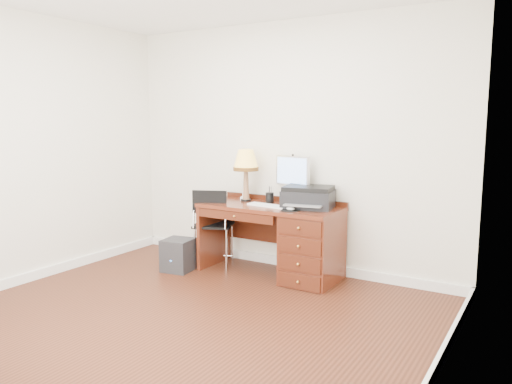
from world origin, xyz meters
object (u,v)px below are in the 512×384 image
Objects in this scene: monitor at (292,174)px; phone at (245,195)px; desk at (297,240)px; printer at (308,197)px; equipment_box at (178,255)px; leg_lamp at (246,163)px; chair at (210,220)px.

phone is (-0.55, -0.08, -0.27)m from monitor.
desk is 0.46m from printer.
phone is (-0.74, 0.14, 0.39)m from desk.
monitor is at bearing -9.29° from phone.
phone is 0.51× the size of equipment_box.
printer is at bearing -22.22° from phone.
leg_lamp is at bearing 34.17° from equipment_box.
printer is at bearing 43.00° from desk.
desk is 0.85m from phone.
equipment_box is at bearing -161.21° from desk.
printer is 0.82m from phone.
leg_lamp is at bearing 7.03° from chair.
monitor is at bearing -1.85° from chair.
chair is (-0.30, -0.25, -0.27)m from phone.
monitor is 0.58× the size of chair.
printer is 0.83m from leg_lamp.
monitor is 1.06m from chair.
printer is 0.64× the size of chair.
desk is 2.93× the size of monitor.
equipment_box is (-1.24, -0.42, -0.24)m from desk.
desk is at bearing -36.29° from monitor.
phone is at bearing 17.12° from chair.
phone is 0.99m from equipment_box.
equipment_box is (-0.51, -0.57, -0.63)m from phone.
printer reaches higher than phone.
leg_lamp is 1.62× the size of equipment_box.
printer is at bearing -1.30° from leg_lamp.
chair is 2.52× the size of equipment_box.
monitor is 0.90× the size of printer.
phone is at bearing 168.92° from desk.
leg_lamp is (-0.50, -0.13, 0.10)m from monitor.
phone is 0.20× the size of chair.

